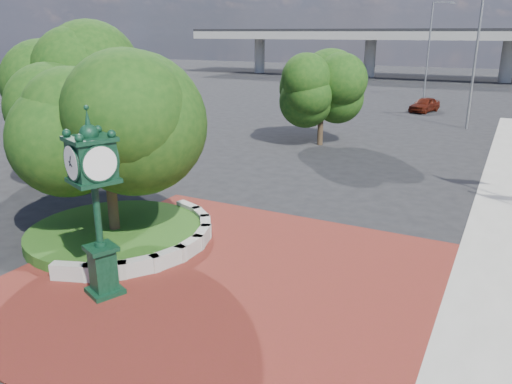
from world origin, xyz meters
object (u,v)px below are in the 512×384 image
object	(u,v)px
post_clock	(96,198)
parked_car	(425,105)
street_lamp_near	(480,46)
street_lamp_far	(431,44)

from	to	relation	value
post_clock	parked_car	bearing A→B (deg)	86.98
street_lamp_near	street_lamp_far	size ratio (longest dim) A/B	1.03
street_lamp_near	street_lamp_far	distance (m)	17.34
post_clock	street_lamp_far	world-z (taller)	street_lamp_far
street_lamp_near	parked_car	bearing A→B (deg)	122.69
parked_car	street_lamp_far	size ratio (longest dim) A/B	0.39
parked_car	street_lamp_near	distance (m)	10.04
post_clock	street_lamp_near	size ratio (longest dim) A/B	0.51
street_lamp_far	street_lamp_near	bearing A→B (deg)	-69.95
parked_car	post_clock	bearing A→B (deg)	-77.37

